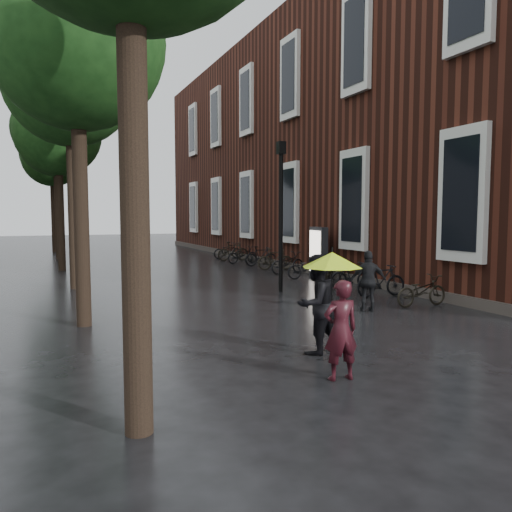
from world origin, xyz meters
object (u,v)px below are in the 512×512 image
person_black (316,304)px  lamp_post (281,201)px  ad_lightbox (318,252)px  pedestrian_walking (369,281)px  parked_bicycles (287,262)px  person_burgundy (341,330)px

person_black → lamp_post: (2.59, 6.62, 2.00)m
ad_lightbox → lamp_post: 4.32m
pedestrian_walking → parked_bicycles: 8.46m
person_burgundy → person_black: person_black is taller
person_burgundy → parked_bicycles: person_burgundy is taller
person_burgundy → ad_lightbox: 12.13m
parked_bicycles → person_burgundy: bearing=-113.7°
person_black → parked_bicycles: size_ratio=0.11×
person_burgundy → pedestrian_walking: size_ratio=0.97×
person_burgundy → ad_lightbox: bearing=-113.5°
pedestrian_walking → ad_lightbox: 6.79m
ad_lightbox → person_black: bearing=-111.2°
parked_bicycles → lamp_post: (-2.49, -4.43, 2.42)m
person_black → parked_bicycles: person_black is taller
pedestrian_walking → ad_lightbox: (2.30, 6.38, 0.22)m
person_burgundy → parked_bicycles: (5.48, 12.45, -0.29)m
person_black → lamp_post: bearing=-130.0°
ad_lightbox → lamp_post: lamp_post is taller
person_burgundy → person_black: 1.45m
ad_lightbox → lamp_post: bearing=-128.8°
person_black → parked_bicycles: (5.08, 11.06, -0.42)m
pedestrian_walking → lamp_post: 4.39m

